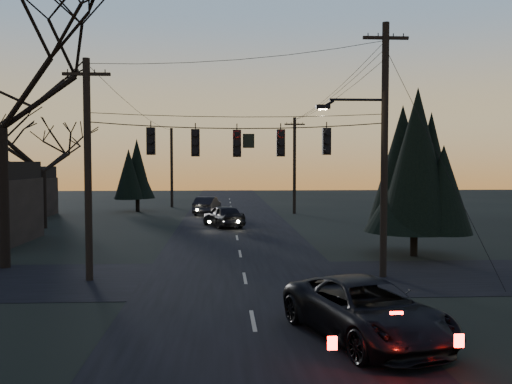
{
  "coord_description": "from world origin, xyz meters",
  "views": [
    {
      "loc": [
        -0.86,
        -12.1,
        4.56
      ],
      "look_at": [
        0.33,
        8.11,
        3.5
      ],
      "focal_mm": 40.0,
      "sensor_mm": 36.0,
      "label": 1
    }
  ],
  "objects": [
    {
      "name": "sedan_oncoming_a",
      "position": [
        -0.8,
        27.93,
        0.78
      ],
      "size": [
        3.32,
        4.93,
        1.56
      ],
      "primitive_type": "imported",
      "rotation": [
        0.0,
        0.0,
        3.5
      ],
      "color": "black",
      "rests_on": "ground"
    },
    {
      "name": "suv_near",
      "position": [
        2.8,
        2.08,
        0.77
      ],
      "size": [
        4.09,
        6.02,
        1.53
      ],
      "primitive_type": "imported",
      "rotation": [
        0.0,
        0.0,
        0.31
      ],
      "color": "black",
      "rests_on": "ground"
    },
    {
      "name": "utility_pole_far_l",
      "position": [
        -6.0,
        46.0,
        0.0
      ],
      "size": [
        0.3,
        0.3,
        8.0
      ],
      "primitive_type": null,
      "color": "black",
      "rests_on": "ground"
    },
    {
      "name": "bare_tree_left",
      "position": [
        -10.25,
        12.89,
        8.4
      ],
      "size": [
        9.72,
        9.72,
        12.02
      ],
      "color": "black",
      "rests_on": "ground"
    },
    {
      "name": "bare_tree_dist",
      "position": [
        -13.22,
        27.94,
        5.48
      ],
      "size": [
        6.8,
        6.8,
        7.84
      ],
      "color": "black",
      "rests_on": "ground"
    },
    {
      "name": "utility_pole_right",
      "position": [
        5.5,
        10.0,
        0.0
      ],
      "size": [
        5.0,
        0.3,
        10.0
      ],
      "primitive_type": null,
      "color": "black",
      "rests_on": "ground"
    },
    {
      "name": "ground_plane",
      "position": [
        0.0,
        0.0,
        0.0
      ],
      "size": [
        160.0,
        160.0,
        0.0
      ],
      "primitive_type": "plane",
      "color": "black"
    },
    {
      "name": "cross_road",
      "position": [
        0.0,
        10.0,
        0.01
      ],
      "size": [
        60.0,
        7.0,
        0.02
      ],
      "primitive_type": "cube",
      "color": "black",
      "rests_on": "ground"
    },
    {
      "name": "utility_pole_left",
      "position": [
        -6.0,
        10.0,
        0.0
      ],
      "size": [
        1.8,
        0.3,
        8.5
      ],
      "primitive_type": null,
      "color": "black",
      "rests_on": "ground"
    },
    {
      "name": "span_signal_assembly",
      "position": [
        -0.24,
        10.0,
        5.34
      ],
      "size": [
        11.5,
        0.44,
        1.47
      ],
      "color": "black",
      "rests_on": "ground"
    },
    {
      "name": "main_road",
      "position": [
        0.0,
        20.0,
        0.01
      ],
      "size": [
        8.0,
        120.0,
        0.02
      ],
      "primitive_type": "cube",
      "color": "black",
      "rests_on": "ground"
    },
    {
      "name": "utility_pole_far_r",
      "position": [
        5.5,
        38.0,
        0.0
      ],
      "size": [
        1.8,
        0.3,
        8.5
      ],
      "primitive_type": null,
      "color": "black",
      "rests_on": "ground"
    },
    {
      "name": "evergreen_right",
      "position": [
        8.42,
        14.92,
        4.17
      ],
      "size": [
        4.57,
        4.57,
        7.15
      ],
      "color": "black",
      "rests_on": "ground"
    },
    {
      "name": "evergreen_dist",
      "position": [
        -8.7,
        40.89,
        3.65
      ],
      "size": [
        3.55,
        3.55,
        6.11
      ],
      "color": "black",
      "rests_on": "ground"
    },
    {
      "name": "sedan_oncoming_b",
      "position": [
        -2.2,
        37.67,
        0.76
      ],
      "size": [
        2.45,
        4.86,
        1.53
      ],
      "primitive_type": "imported",
      "rotation": [
        0.0,
        0.0,
        2.96
      ],
      "color": "black",
      "rests_on": "ground"
    }
  ]
}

